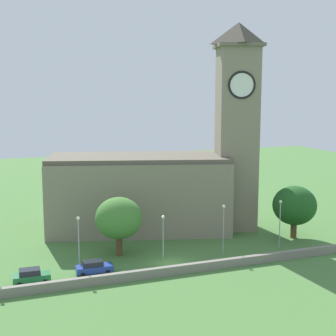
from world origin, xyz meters
TOP-DOWN VIEW (x-y plane):
  - ground_plane at (0.00, 15.00)m, footprint 200.00×200.00m
  - church at (4.38, 16.05)m, footprint 35.16×20.05m
  - quay_barrier at (0.00, -3.93)m, footprint 52.95×0.70m
  - car_green at (-17.89, -0.90)m, footprint 4.34×2.28m
  - car_blue at (-10.31, -0.29)m, footprint 4.60×2.23m
  - streetlamp_west_mid at (-11.81, 1.40)m, footprint 0.44×0.44m
  - streetlamp_central at (-0.44, 1.79)m, footprint 0.44×0.44m
  - streetlamp_east_mid at (8.33, 1.33)m, footprint 0.44×0.44m
  - streetlamp_east_end at (17.01, 0.67)m, footprint 0.44×0.44m
  - tree_riverside_west at (21.89, 4.25)m, footprint 6.70×6.70m
  - tree_churchyard at (-5.59, 5.45)m, footprint 6.40×6.40m

SIDE VIEW (x-z plane):
  - ground_plane at x=0.00m, z-range 0.00..0.00m
  - quay_barrier at x=0.00m, z-range 0.00..1.12m
  - car_blue at x=-10.31m, z-range 0.01..1.69m
  - car_green at x=-17.89m, z-range 0.01..1.83m
  - streetlamp_central at x=-0.44m, z-range 1.10..7.16m
  - streetlamp_east_mid at x=8.33m, z-range 1.17..8.09m
  - streetlamp_west_mid at x=-11.81m, z-range 1.18..8.21m
  - streetlamp_east_end at x=17.01m, z-range 1.18..8.24m
  - tree_riverside_west at x=21.89m, z-range 1.02..9.16m
  - tree_churchyard at x=-5.59m, z-range 1.17..9.35m
  - church at x=4.38m, z-range -8.00..25.16m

